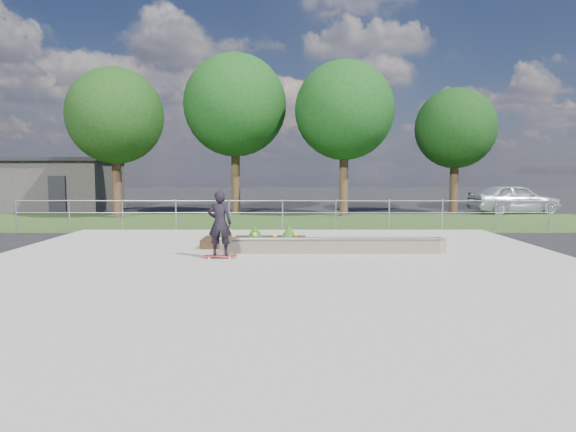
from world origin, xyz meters
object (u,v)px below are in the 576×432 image
(grind_ledge, at_px, (332,245))
(parked_car, at_px, (514,199))
(planter_bed, at_px, (255,240))
(skateboarder, at_px, (220,223))

(grind_ledge, xyz_separation_m, parked_car, (10.81, 13.51, 0.53))
(grind_ledge, height_order, planter_bed, planter_bed)
(planter_bed, xyz_separation_m, parked_car, (12.98, 12.27, 0.55))
(planter_bed, relative_size, parked_car, 0.64)
(parked_car, bearing_deg, grind_ledge, 133.90)
(skateboarder, xyz_separation_m, parked_car, (13.71, 14.40, -0.15))
(grind_ledge, height_order, parked_car, parked_car)
(grind_ledge, bearing_deg, skateboarder, -162.90)
(skateboarder, distance_m, parked_car, 19.88)
(skateboarder, height_order, parked_car, skateboarder)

